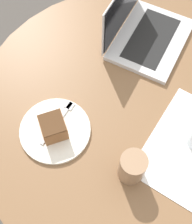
{
  "coord_description": "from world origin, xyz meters",
  "views": [
    {
      "loc": [
        0.49,
        -0.13,
        1.69
      ],
      "look_at": [
        0.05,
        -0.13,
        0.82
      ],
      "focal_mm": 50.0,
      "sensor_mm": 36.0,
      "label": 1
    }
  ],
  "objects": [
    {
      "name": "plate",
      "position": [
        0.09,
        -0.26,
        0.79
      ],
      "size": [
        0.23,
        0.23,
        0.01
      ],
      "color": "silver",
      "rests_on": "dining_table"
    },
    {
      "name": "cake_slice",
      "position": [
        0.1,
        -0.26,
        0.82
      ],
      "size": [
        0.1,
        0.1,
        0.06
      ],
      "rotation": [
        0.0,
        0.0,
        1.9
      ],
      "color": "brown",
      "rests_on": "plate"
    },
    {
      "name": "ground_plane",
      "position": [
        0.0,
        0.0,
        0.0
      ],
      "size": [
        12.0,
        12.0,
        0.0
      ],
      "primitive_type": "plane",
      "color": "#4C4742"
    },
    {
      "name": "fork",
      "position": [
        0.05,
        -0.24,
        0.79
      ],
      "size": [
        0.16,
        0.11,
        0.0
      ],
      "rotation": [
        0.0,
        0.0,
        8.87
      ],
      "color": "silver",
      "rests_on": "plate"
    },
    {
      "name": "dining_table",
      "position": [
        0.0,
        0.0,
        0.63
      ],
      "size": [
        1.08,
        1.08,
        0.78
      ],
      "color": "brown",
      "rests_on": "ground_plane"
    },
    {
      "name": "coffee_glass",
      "position": [
        0.23,
        -0.03,
        0.84
      ],
      "size": [
        0.08,
        0.08,
        0.11
      ],
      "color": "#997556",
      "rests_on": "dining_table"
    },
    {
      "name": "laptop",
      "position": [
        -0.28,
        0.05,
        0.82
      ],
      "size": [
        0.39,
        0.36,
        0.22
      ],
      "rotation": [
        0.0,
        0.0,
        5.8
      ],
      "color": "silver",
      "rests_on": "dining_table"
    }
  ]
}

